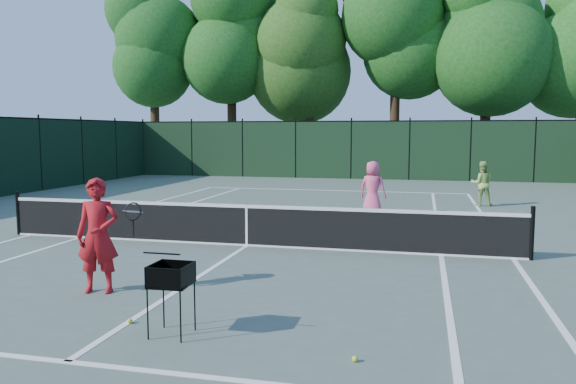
% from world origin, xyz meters
% --- Properties ---
extents(ground, '(90.00, 90.00, 0.00)m').
position_xyz_m(ground, '(0.00, 0.00, 0.00)').
color(ground, '#4B5B50').
rests_on(ground, ground).
extents(sideline_doubles_left, '(0.10, 23.77, 0.01)m').
position_xyz_m(sideline_doubles_left, '(-5.49, 0.00, 0.00)').
color(sideline_doubles_left, white).
rests_on(sideline_doubles_left, ground).
extents(sideline_doubles_right, '(0.10, 23.77, 0.01)m').
position_xyz_m(sideline_doubles_right, '(5.49, 0.00, 0.00)').
color(sideline_doubles_right, white).
rests_on(sideline_doubles_right, ground).
extents(sideline_singles_left, '(0.10, 23.77, 0.01)m').
position_xyz_m(sideline_singles_left, '(-4.12, 0.00, 0.00)').
color(sideline_singles_left, white).
rests_on(sideline_singles_left, ground).
extents(sideline_singles_right, '(0.10, 23.77, 0.01)m').
position_xyz_m(sideline_singles_right, '(4.12, 0.00, 0.00)').
color(sideline_singles_right, white).
rests_on(sideline_singles_right, ground).
extents(baseline_far, '(10.97, 0.10, 0.01)m').
position_xyz_m(baseline_far, '(0.00, 11.88, 0.00)').
color(baseline_far, white).
rests_on(baseline_far, ground).
extents(service_line_near, '(8.23, 0.10, 0.01)m').
position_xyz_m(service_line_near, '(0.00, -6.40, 0.00)').
color(service_line_near, white).
rests_on(service_line_near, ground).
extents(service_line_far, '(8.23, 0.10, 0.01)m').
position_xyz_m(service_line_far, '(0.00, 6.40, 0.00)').
color(service_line_far, white).
rests_on(service_line_far, ground).
extents(center_service_line, '(0.10, 12.80, 0.01)m').
position_xyz_m(center_service_line, '(0.00, 0.00, 0.00)').
color(center_service_line, white).
rests_on(center_service_line, ground).
extents(tennis_net, '(11.69, 0.09, 1.06)m').
position_xyz_m(tennis_net, '(0.00, 0.00, 0.48)').
color(tennis_net, black).
rests_on(tennis_net, ground).
extents(fence_far, '(24.00, 0.05, 3.00)m').
position_xyz_m(fence_far, '(0.00, 18.00, 1.50)').
color(fence_far, black).
rests_on(fence_far, ground).
extents(tree_0, '(6.40, 6.40, 13.14)m').
position_xyz_m(tree_0, '(-13.00, 21.50, 8.16)').
color(tree_0, black).
rests_on(tree_0, ground).
extents(tree_1, '(6.80, 6.80, 13.98)m').
position_xyz_m(tree_1, '(-8.00, 22.00, 8.69)').
color(tree_1, black).
rests_on(tree_1, ground).
extents(tree_2, '(6.00, 6.00, 12.40)m').
position_xyz_m(tree_2, '(-3.00, 21.80, 7.73)').
color(tree_2, black).
rests_on(tree_2, ground).
extents(tree_3, '(7.00, 7.00, 14.45)m').
position_xyz_m(tree_3, '(2.00, 22.30, 9.01)').
color(tree_3, black).
rests_on(tree_3, ground).
extents(tree_4, '(6.20, 6.20, 12.97)m').
position_xyz_m(tree_4, '(7.00, 21.60, 8.14)').
color(tree_4, black).
rests_on(tree_4, ground).
extents(coach, '(0.88, 0.77, 1.79)m').
position_xyz_m(coach, '(-1.14, -3.93, 0.90)').
color(coach, '#A61319').
rests_on(coach, ground).
extents(player_pink, '(0.90, 0.71, 1.62)m').
position_xyz_m(player_pink, '(2.26, 5.27, 0.81)').
color(player_pink, '#E6517D').
rests_on(player_pink, ground).
extents(player_green, '(0.78, 0.64, 1.51)m').
position_xyz_m(player_green, '(5.64, 8.23, 0.75)').
color(player_green, '#97BD5E').
rests_on(player_green, ground).
extents(ball_hopper, '(0.50, 0.50, 0.89)m').
position_xyz_m(ball_hopper, '(0.76, -5.37, 0.75)').
color(ball_hopper, black).
rests_on(ball_hopper, ground).
extents(loose_ball_near_cart, '(0.07, 0.07, 0.07)m').
position_xyz_m(loose_ball_near_cart, '(3.05, -5.66, 0.03)').
color(loose_ball_near_cart, '#BFCD2A').
rests_on(loose_ball_near_cart, ground).
extents(loose_ball_midcourt, '(0.07, 0.07, 0.07)m').
position_xyz_m(loose_ball_midcourt, '(0.04, -5.13, 0.03)').
color(loose_ball_midcourt, '#C2D32B').
rests_on(loose_ball_midcourt, ground).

